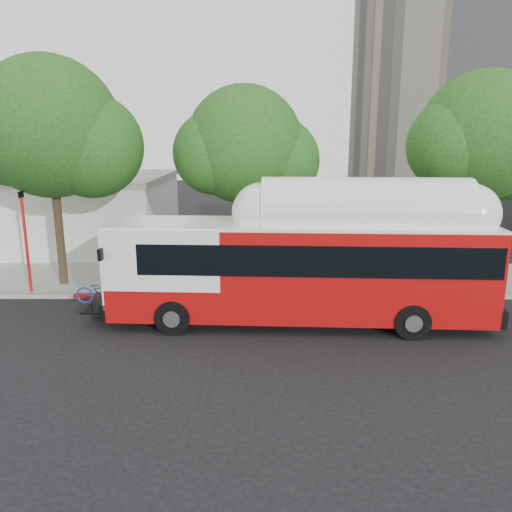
{
  "coord_description": "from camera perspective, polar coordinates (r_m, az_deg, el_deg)",
  "views": [
    {
      "loc": [
        -0.45,
        -15.64,
        6.49
      ],
      "look_at": [
        -0.5,
        3.0,
        1.99
      ],
      "focal_mm": 35.0,
      "sensor_mm": 36.0,
      "label": 1
    }
  ],
  "objects": [
    {
      "name": "red_curb_segment",
      "position": [
        20.72,
        -6.95,
        -4.56
      ],
      "size": [
        10.0,
        0.32,
        0.16
      ],
      "primitive_type": "cube",
      "color": "maroon",
      "rests_on": "ground"
    },
    {
      "name": "transit_bus",
      "position": [
        17.47,
        5.24,
        -1.62
      ],
      "size": [
        14.11,
        3.5,
        4.14
      ],
      "rotation": [
        0.0,
        0.0,
        -0.05
      ],
      "color": "#A50B0B",
      "rests_on": "ground"
    },
    {
      "name": "street_tree_left",
      "position": [
        22.69,
        -21.28,
        12.96
      ],
      "size": [
        6.67,
        5.8,
        9.74
      ],
      "color": "#2D2116",
      "rests_on": "ground"
    },
    {
      "name": "sidewalk",
      "position": [
        23.06,
        1.26,
        -2.59
      ],
      "size": [
        60.0,
        5.0,
        0.15
      ],
      "primitive_type": "cube",
      "color": "gray",
      "rests_on": "ground"
    },
    {
      "name": "low_commercial_bldg",
      "position": [
        32.88,
        -24.28,
        4.78
      ],
      "size": [
        16.2,
        10.2,
        4.25
      ],
      "color": "silver",
      "rests_on": "ground"
    },
    {
      "name": "ground",
      "position": [
        16.94,
        1.67,
        -8.97
      ],
      "size": [
        120.0,
        120.0,
        0.0
      ],
      "primitive_type": "plane",
      "color": "black",
      "rests_on": "ground"
    },
    {
      "name": "signal_pole",
      "position": [
        22.43,
        -24.78,
        1.34
      ],
      "size": [
        0.12,
        0.41,
        4.34
      ],
      "color": "red",
      "rests_on": "ground"
    },
    {
      "name": "street_tree_mid",
      "position": [
        21.71,
        -0.24,
        12.02
      ],
      "size": [
        5.75,
        5.0,
        8.62
      ],
      "color": "#2D2116",
      "rests_on": "ground"
    },
    {
      "name": "street_tree_right",
      "position": [
        23.66,
        25.41,
        11.72
      ],
      "size": [
        6.21,
        5.4,
        9.18
      ],
      "color": "#2D2116",
      "rests_on": "ground"
    },
    {
      "name": "curb_strip",
      "position": [
        20.57,
        1.39,
        -4.61
      ],
      "size": [
        60.0,
        0.3,
        0.15
      ],
      "primitive_type": "cube",
      "color": "gray",
      "rests_on": "ground"
    }
  ]
}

